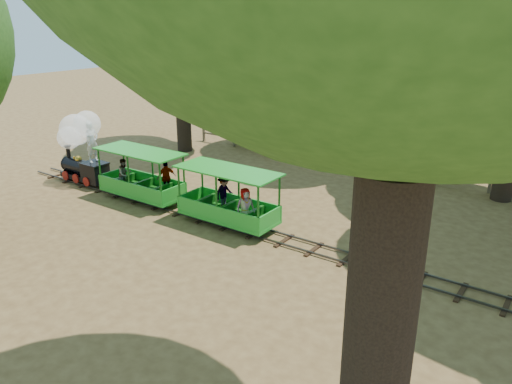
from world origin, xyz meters
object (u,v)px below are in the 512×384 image
Objects in this scene: locomotive at (80,141)px; fence at (365,157)px; carriage_rear at (230,203)px; carriage_front at (143,180)px.

locomotive is 0.16× the size of fence.
carriage_rear reaches higher than fence.
fence is at bearing 82.59° from carriage_rear.
locomotive is at bearing -136.71° from fence.
carriage_rear is 8.04m from fence.
carriage_front reaches higher than fence.
locomotive is at bearing 179.61° from carriage_rear.
carriage_front is 9.39m from fence.
carriage_rear is (7.37, -0.05, -0.90)m from locomotive.
locomotive is 3.58m from carriage_front.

